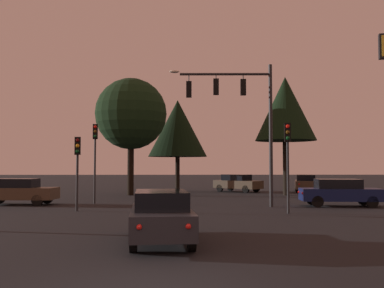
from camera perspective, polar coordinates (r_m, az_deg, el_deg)
ground_plane at (r=32.62m, az=-2.28°, el=-6.83°), size 168.00×168.00×0.00m
traffic_signal_mast_arm at (r=24.73m, az=6.34°, el=4.79°), size 5.73×0.45×7.92m
traffic_light_corner_left at (r=21.53m, az=12.28°, el=-0.66°), size 0.33×0.37×4.31m
traffic_light_corner_right at (r=22.89m, az=-14.60°, el=-1.77°), size 0.34×0.38×3.72m
traffic_light_median at (r=27.11m, az=-12.43°, el=-0.46°), size 0.34×0.38×4.78m
car_nearside_lane at (r=13.18m, az=-4.04°, el=-9.19°), size 2.07×4.65×1.52m
car_crossing_left at (r=26.12m, az=18.61°, el=-5.92°), size 4.60×2.15×1.52m
car_crossing_right at (r=27.78m, az=-21.65°, el=-5.68°), size 4.54×1.99×1.52m
car_far_lane at (r=38.85m, az=5.90°, el=-5.01°), size 4.24×4.19×1.52m
car_parked_lot at (r=39.66m, az=14.48°, el=-4.89°), size 2.75×4.80×1.52m
tree_behind_sign at (r=35.10m, az=11.99°, el=4.44°), size 4.72×4.72×9.22m
tree_left_far at (r=34.77m, az=-7.89°, el=3.85°), size 5.56×5.56×9.11m
tree_center_horizon at (r=39.08m, az=-1.88°, el=2.02°), size 5.21×5.21×8.12m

